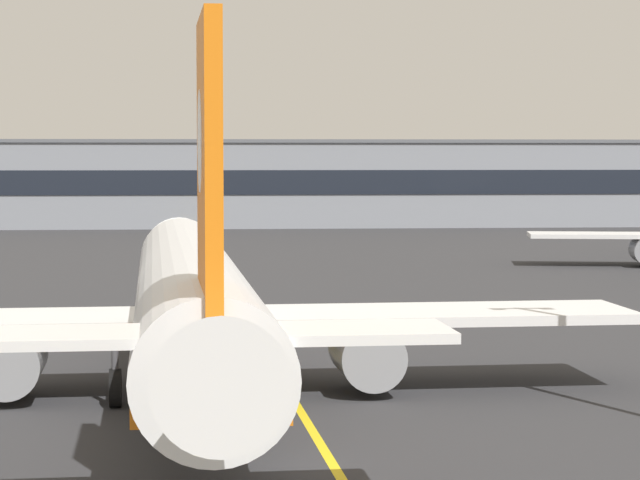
# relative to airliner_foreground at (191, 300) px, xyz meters

# --- Properties ---
(ground_plane) EXTENTS (400.00, 400.00, 0.00)m
(ground_plane) POSITION_rel_airliner_foreground_xyz_m (2.54, -11.18, -3.37)
(ground_plane) COLOR #2D2D30
(taxiway_centreline) EXTENTS (9.16, 179.80, 0.01)m
(taxiway_centreline) POSITION_rel_airliner_foreground_xyz_m (2.54, 18.82, -3.37)
(taxiway_centreline) COLOR yellow
(taxiway_centreline) RESTS_ON ground
(airliner_foreground) EXTENTS (32.18, 41.50, 11.65)m
(airliner_foreground) POSITION_rel_airliner_foreground_xyz_m (0.00, 0.00, 0.00)
(airliner_foreground) COLOR white
(airliner_foreground) RESTS_ON ground
(safety_cone_by_nose_gear) EXTENTS (0.44, 0.44, 0.55)m
(safety_cone_by_nose_gear) POSITION_rel_airliner_foreground_xyz_m (1.07, 16.50, -3.11)
(safety_cone_by_nose_gear) COLOR orange
(safety_cone_by_nose_gear) RESTS_ON ground
(terminal_building) EXTENTS (134.99, 12.40, 10.23)m
(terminal_building) POSITION_rel_airliner_foreground_xyz_m (2.31, 110.44, 1.75)
(terminal_building) COLOR gray
(terminal_building) RESTS_ON ground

